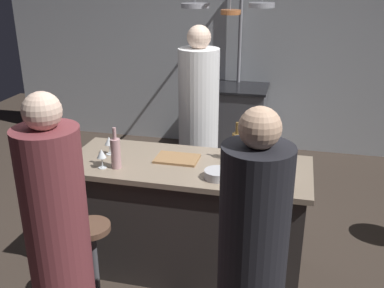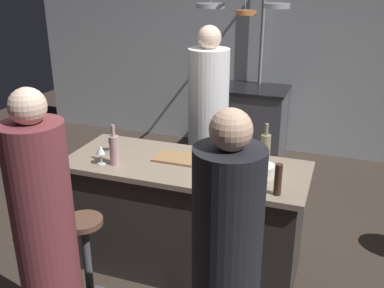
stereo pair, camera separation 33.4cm
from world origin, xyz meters
The scene contains 19 objects.
ground_plane centered at (0.00, 0.00, 0.00)m, with size 9.00×9.00×0.00m, color #382D26.
back_wall centered at (0.00, 2.85, 1.30)m, with size 6.40×0.16×2.60m, color #B2B7BC.
kitchen_island centered at (0.00, 0.00, 0.45)m, with size 1.80×0.72×0.90m.
stove_range centered at (0.00, 2.45, 0.45)m, with size 0.80×0.64×0.89m.
chef centered at (-0.14, 1.00, 0.83)m, with size 0.38×0.38×1.79m.
bar_stool_right centered at (0.54, -0.62, 0.38)m, with size 0.28×0.28×0.68m.
guest_right centered at (0.59, -0.97, 0.77)m, with size 0.35×0.35×1.66m.
bar_stool_left centered at (-0.50, -0.62, 0.38)m, with size 0.28×0.28×0.68m.
guest_left centered at (-0.50, -1.00, 0.77)m, with size 0.35×0.35×1.67m.
overhead_pot_rack centered at (0.00, 1.94, 1.69)m, with size 0.91×1.35×2.17m.
cutting_board centered at (-0.09, 0.06, 0.91)m, with size 0.32×0.22×0.02m, color #997047.
pepper_mill centered at (0.72, -0.26, 1.01)m, with size 0.05×0.05×0.21m, color #382319.
wine_bottle_white centered at (0.55, 0.19, 1.02)m, with size 0.07×0.07×0.31m.
wine_bottle_rose centered at (-0.48, -0.18, 1.02)m, with size 0.07×0.07×0.30m.
wine_bottle_amber centered at (0.34, 0.15, 1.01)m, with size 0.07×0.07×0.30m.
wine_glass_near_left_guest centered at (-0.63, 0.04, 1.01)m, with size 0.07×0.07×0.15m.
wine_glass_near_right_guest centered at (-0.58, -0.21, 1.01)m, with size 0.07×0.07×0.15m.
mixing_bowl_ceramic centered at (0.58, -0.01, 0.94)m, with size 0.16×0.16×0.08m, color silver.
mixing_bowl_steel centered at (0.26, -0.18, 0.93)m, with size 0.18×0.18×0.06m, color #B7B7BC.
Camera 1 is at (0.73, -2.88, 2.22)m, focal length 41.33 mm.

